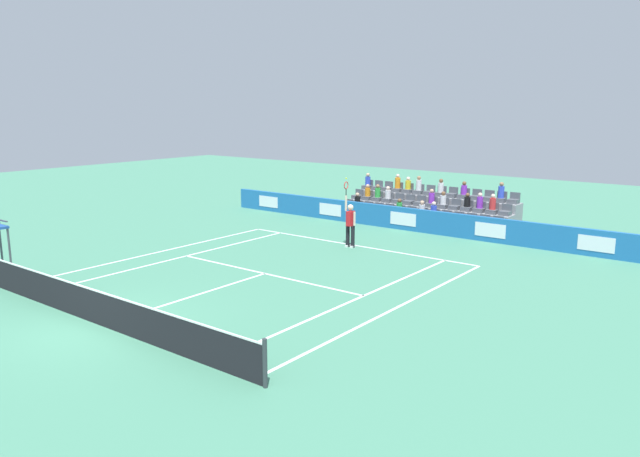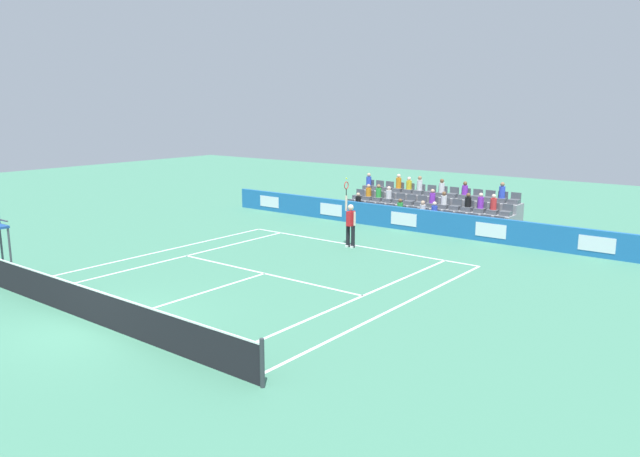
# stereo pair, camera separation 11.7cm
# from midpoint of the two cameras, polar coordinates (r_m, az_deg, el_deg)

# --- Properties ---
(ground_plane) EXTENTS (80.00, 80.00, 0.00)m
(ground_plane) POSITION_cam_midpoint_polar(r_m,az_deg,el_deg) (17.42, -19.98, -8.49)
(ground_plane) COLOR #47896B
(line_baseline) EXTENTS (10.97, 0.10, 0.01)m
(line_baseline) POSITION_cam_midpoint_polar(r_m,az_deg,el_deg) (25.46, 3.11, -1.57)
(line_baseline) COLOR white
(line_baseline) RESTS_ON ground
(line_service) EXTENTS (8.23, 0.10, 0.01)m
(line_service) POSITION_cam_midpoint_polar(r_m,az_deg,el_deg) (21.30, -5.34, -4.20)
(line_service) COLOR white
(line_service) RESTS_ON ground
(line_centre_service) EXTENTS (0.10, 6.40, 0.01)m
(line_centre_service) POSITION_cam_midpoint_polar(r_m,az_deg,el_deg) (19.19, -11.89, -6.17)
(line_centre_service) COLOR white
(line_centre_service) RESTS_ON ground
(line_singles_sideline_left) EXTENTS (0.10, 11.89, 0.01)m
(line_singles_sideline_left) POSITION_cam_midpoint_polar(r_m,az_deg,el_deg) (23.94, -13.33, -2.71)
(line_singles_sideline_left) COLOR white
(line_singles_sideline_left) RESTS_ON ground
(line_singles_sideline_right) EXTENTS (0.10, 11.89, 0.01)m
(line_singles_sideline_right) POSITION_cam_midpoint_polar(r_m,az_deg,el_deg) (18.49, 3.13, -6.62)
(line_singles_sideline_right) COLOR white
(line_singles_sideline_right) RESTS_ON ground
(line_doubles_sideline_left) EXTENTS (0.10, 11.89, 0.01)m
(line_doubles_sideline_left) POSITION_cam_midpoint_polar(r_m,az_deg,el_deg) (24.99, -15.31, -2.21)
(line_doubles_sideline_left) COLOR white
(line_doubles_sideline_left) RESTS_ON ground
(line_doubles_sideline_right) EXTENTS (0.10, 11.89, 0.01)m
(line_doubles_sideline_right) POSITION_cam_midpoint_polar(r_m,az_deg,el_deg) (17.79, 6.80, -7.43)
(line_doubles_sideline_right) COLOR white
(line_doubles_sideline_right) RESTS_ON ground
(line_centre_mark) EXTENTS (0.10, 0.20, 0.01)m
(line_centre_mark) POSITION_cam_midpoint_polar(r_m,az_deg,el_deg) (25.38, 2.98, -1.61)
(line_centre_mark) COLOR white
(line_centre_mark) RESTS_ON ground
(sponsor_barrier) EXTENTS (21.15, 0.22, 1.05)m
(sponsor_barrier) POSITION_cam_midpoint_polar(r_m,az_deg,el_deg) (28.74, 7.74, 0.91)
(sponsor_barrier) COLOR #1E66AD
(sponsor_barrier) RESTS_ON ground
(tennis_net) EXTENTS (11.97, 0.10, 1.07)m
(tennis_net) POSITION_cam_midpoint_polar(r_m,az_deg,el_deg) (17.26, -20.09, -6.95)
(tennis_net) COLOR #33383D
(tennis_net) RESTS_ON ground
(tennis_player) EXTENTS (0.53, 0.37, 2.85)m
(tennis_player) POSITION_cam_midpoint_polar(r_m,az_deg,el_deg) (24.92, 2.70, 0.48)
(tennis_player) COLOR black
(tennis_player) RESTS_ON ground
(stadium_stand) EXTENTS (8.68, 2.85, 2.21)m
(stadium_stand) POSITION_cam_midpoint_polar(r_m,az_deg,el_deg) (30.73, 9.89, 1.60)
(stadium_stand) COLOR gray
(stadium_stand) RESTS_ON ground
(loose_tennis_ball) EXTENTS (0.07, 0.07, 0.07)m
(loose_tennis_ball) POSITION_cam_midpoint_polar(r_m,az_deg,el_deg) (16.45, -10.97, -9.04)
(loose_tennis_ball) COLOR #D1E533
(loose_tennis_ball) RESTS_ON ground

